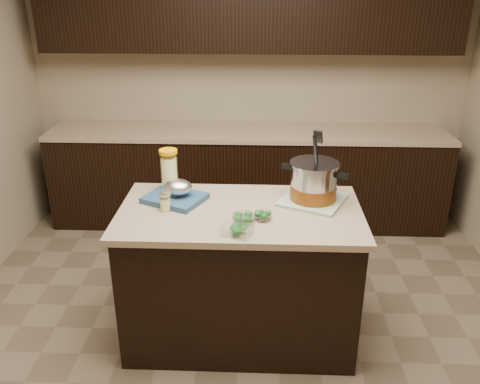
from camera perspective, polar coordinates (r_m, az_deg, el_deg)
The scene contains 12 objects.
ground_plane at distance 3.52m, azimuth 0.00°, elevation -15.45°, with size 4.00×4.00×0.00m, color brown.
room_shell at distance 2.78m, azimuth 0.00°, elevation 13.25°, with size 4.04×4.04×2.72m.
back_cabinets at distance 4.65m, azimuth 0.90°, elevation 7.59°, with size 3.60×0.63×2.33m.
island at distance 3.25m, azimuth 0.00°, elevation -9.22°, with size 1.46×0.81×0.90m.
dish_towel at distance 3.18m, azimuth 8.15°, elevation -0.87°, with size 0.36×0.36×0.02m, color #5E8C62.
stock_pot at distance 3.14m, azimuth 8.27°, elevation 0.96°, with size 0.40×0.40×0.43m.
lemonade_pitcher at distance 3.28m, azimuth -7.94°, elevation 2.18°, with size 0.15×0.15×0.28m.
mason_jar at distance 3.05m, azimuth -8.39°, elevation -1.15°, with size 0.09×0.09×0.12m.
broccoli_tub_left at distance 2.92m, azimuth 2.57°, elevation -2.70°, with size 0.11×0.11×0.05m.
broccoli_tub_right at distance 2.87m, azimuth 0.34°, elevation -3.06°, with size 0.17×0.17×0.06m.
broccoli_tub_rect at distance 2.75m, azimuth -0.35°, elevation -4.32°, with size 0.19×0.17×0.06m.
blue_tray at distance 3.17m, azimuth -7.18°, elevation -0.23°, with size 0.43×0.40×0.13m.
Camera 1 is at (0.11, -2.74, 2.20)m, focal length 38.00 mm.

